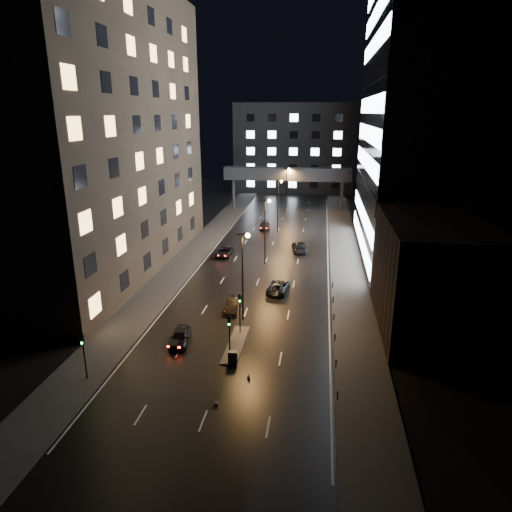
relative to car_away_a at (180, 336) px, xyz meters
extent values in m
plane|color=black|center=(5.37, 38.41, -0.76)|extent=(160.00, 160.00, 0.00)
cube|color=#383533|center=(-7.13, 33.41, -0.68)|extent=(5.00, 110.00, 0.15)
cube|color=#383533|center=(17.87, 33.41, -0.68)|extent=(5.00, 110.00, 0.15)
cube|color=#2D2319|center=(-17.13, 22.41, 19.24)|extent=(15.00, 48.00, 40.00)
cube|color=black|center=(25.37, 7.41, 5.24)|extent=(10.00, 18.00, 12.00)
cube|color=black|center=(30.37, 34.41, 21.74)|extent=(20.00, 36.00, 45.00)
cube|color=#333335|center=(5.37, 96.41, 11.74)|extent=(34.00, 14.00, 25.00)
cube|color=#333335|center=(5.37, 68.41, 7.74)|extent=(30.00, 3.00, 3.00)
cylinder|color=#333335|center=(-7.63, 68.41, 2.74)|extent=(0.80, 0.80, 7.00)
cylinder|color=#333335|center=(18.37, 68.41, 2.74)|extent=(0.80, 0.80, 7.00)
cube|color=#383533|center=(5.67, 0.41, -0.68)|extent=(1.60, 8.00, 0.15)
cylinder|color=black|center=(5.67, 2.91, 1.14)|extent=(0.12, 0.12, 3.50)
cube|color=black|center=(5.67, 2.91, 3.34)|extent=(0.28, 0.22, 0.90)
sphere|color=#0CFF33|center=(5.67, 2.77, 3.06)|extent=(0.18, 0.18, 0.18)
cylinder|color=black|center=(5.67, -2.59, 1.14)|extent=(0.12, 0.12, 3.50)
cube|color=black|center=(5.67, -2.59, 3.34)|extent=(0.28, 0.22, 0.90)
sphere|color=#0CFF33|center=(5.67, -2.73, 3.06)|extent=(0.18, 0.18, 0.18)
cylinder|color=black|center=(-6.13, -7.59, 0.99)|extent=(0.12, 0.12, 3.50)
cube|color=black|center=(-6.13, -7.59, 3.19)|extent=(0.28, 0.22, 0.90)
sphere|color=#0CFF33|center=(-6.13, -7.73, 2.91)|extent=(0.18, 0.18, 0.18)
cylinder|color=black|center=(15.57, -7.59, -0.31)|extent=(0.12, 0.12, 0.90)
cylinder|color=black|center=(15.57, -2.59, -0.31)|extent=(0.12, 0.12, 0.90)
cylinder|color=black|center=(15.57, 2.41, -0.31)|extent=(0.12, 0.12, 0.90)
cylinder|color=black|center=(15.57, 7.41, -0.31)|extent=(0.12, 0.12, 0.90)
cylinder|color=black|center=(15.57, 12.41, -0.31)|extent=(0.12, 0.12, 0.90)
cylinder|color=black|center=(15.57, 17.41, -0.31)|extent=(0.12, 0.12, 0.90)
cylinder|color=black|center=(5.37, 6.41, 4.24)|extent=(0.18, 0.18, 10.00)
cylinder|color=black|center=(5.37, 6.41, 9.24)|extent=(1.20, 0.12, 0.12)
sphere|color=#FF9E38|center=(5.97, 6.41, 9.14)|extent=(0.50, 0.50, 0.50)
cylinder|color=black|center=(5.37, 26.41, 4.24)|extent=(0.18, 0.18, 10.00)
cylinder|color=black|center=(5.37, 26.41, 9.24)|extent=(1.20, 0.12, 0.12)
sphere|color=#FF9E38|center=(5.97, 26.41, 9.14)|extent=(0.50, 0.50, 0.50)
cylinder|color=black|center=(5.37, 46.41, 4.24)|extent=(0.18, 0.18, 10.00)
cylinder|color=black|center=(5.37, 46.41, 9.24)|extent=(1.20, 0.12, 0.12)
sphere|color=#FF9E38|center=(5.97, 46.41, 9.14)|extent=(0.50, 0.50, 0.50)
cylinder|color=black|center=(5.37, 66.41, 4.24)|extent=(0.18, 0.18, 10.00)
cylinder|color=black|center=(5.37, 66.41, 9.24)|extent=(1.20, 0.12, 0.12)
sphere|color=#FF9E38|center=(5.97, 66.41, 9.14)|extent=(0.50, 0.50, 0.50)
imported|color=black|center=(0.00, 0.00, 0.00)|extent=(2.27, 4.61, 1.51)
imported|color=black|center=(3.87, 8.70, 0.00)|extent=(1.63, 4.59, 1.51)
imported|color=black|center=(-1.69, 29.50, -0.07)|extent=(2.46, 5.03, 1.38)
imported|color=black|center=(2.68, 48.18, -0.05)|extent=(2.52, 5.04, 1.41)
imported|color=black|center=(8.54, 15.30, -0.04)|extent=(2.92, 5.38, 1.43)
imported|color=black|center=(10.26, 34.14, 0.06)|extent=(2.99, 5.84, 1.62)
cube|color=#4E4E51|center=(6.07, -3.29, -0.01)|extent=(0.90, 0.56, 1.20)
cone|color=#F5350C|center=(5.94, -9.59, -0.51)|extent=(0.39, 0.39, 0.49)
cone|color=orange|center=(7.94, -5.54, -0.49)|extent=(0.40, 0.40, 0.54)
camera|label=1|loc=(13.56, -40.06, 21.73)|focal=32.00mm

